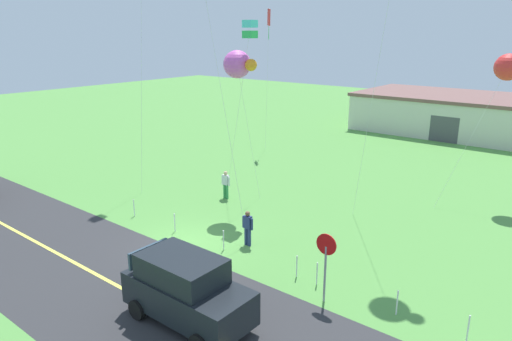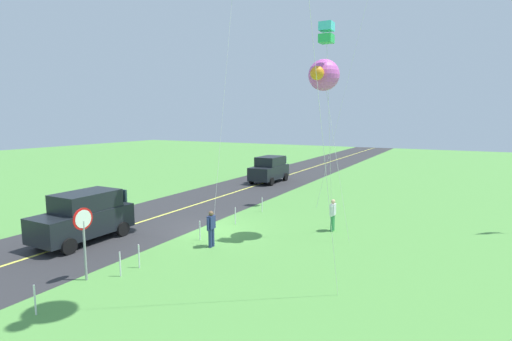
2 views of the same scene
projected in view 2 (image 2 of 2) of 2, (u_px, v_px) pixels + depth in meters
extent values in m
cube|color=#549342|center=(208.00, 230.00, 19.54)|extent=(120.00, 120.00, 0.10)
cube|color=#2D2D30|center=(149.00, 220.00, 21.42)|extent=(120.00, 7.00, 0.00)
cube|color=#E5E04C|center=(149.00, 219.00, 21.42)|extent=(120.00, 0.16, 0.00)
cube|color=black|center=(83.00, 222.00, 17.53)|extent=(4.40, 1.90, 1.10)
cube|color=black|center=(86.00, 201.00, 17.62)|extent=(2.73, 1.75, 0.80)
cube|color=#334756|center=(65.00, 205.00, 16.68)|extent=(0.10, 1.62, 0.64)
cube|color=#334756|center=(114.00, 195.00, 19.04)|extent=(0.10, 1.62, 0.60)
cylinder|color=black|center=(69.00, 246.00, 15.91)|extent=(0.68, 0.22, 0.68)
cylinder|color=black|center=(40.00, 239.00, 16.81)|extent=(0.68, 0.22, 0.68)
cylinder|color=black|center=(123.00, 229.00, 18.41)|extent=(0.68, 0.22, 0.68)
cylinder|color=black|center=(95.00, 224.00, 19.30)|extent=(0.68, 0.22, 0.68)
cube|color=black|center=(269.00, 172.00, 33.80)|extent=(4.40, 1.90, 1.10)
cube|color=black|center=(270.00, 161.00, 33.89)|extent=(2.73, 1.75, 0.80)
cube|color=#334756|center=(265.00, 162.00, 32.95)|extent=(0.10, 1.62, 0.64)
cube|color=#334756|center=(278.00, 159.00, 35.31)|extent=(0.10, 1.62, 0.60)
cylinder|color=black|center=(271.00, 182.00, 32.18)|extent=(0.68, 0.22, 0.68)
cylinder|color=black|center=(252.00, 180.00, 33.08)|extent=(0.68, 0.22, 0.68)
cylinder|color=black|center=(286.00, 177.00, 34.67)|extent=(0.68, 0.22, 0.68)
cylinder|color=black|center=(267.00, 175.00, 35.57)|extent=(0.68, 0.22, 0.68)
cylinder|color=gray|center=(85.00, 251.00, 13.29)|extent=(0.08, 0.08, 2.10)
cylinder|color=red|center=(83.00, 219.00, 13.13)|extent=(0.76, 0.04, 0.76)
cylinder|color=white|center=(83.00, 219.00, 13.12)|extent=(0.62, 0.01, 0.62)
cylinder|color=#338C4C|center=(333.00, 222.00, 19.28)|extent=(0.16, 0.16, 0.82)
cylinder|color=#338C4C|center=(332.00, 223.00, 19.13)|extent=(0.16, 0.16, 0.82)
cube|color=silver|center=(333.00, 209.00, 19.11)|extent=(0.36, 0.22, 0.56)
cylinder|color=silver|center=(334.00, 209.00, 19.33)|extent=(0.10, 0.10, 0.52)
cylinder|color=silver|center=(331.00, 211.00, 18.91)|extent=(0.10, 0.10, 0.52)
sphere|color=#D8AD84|center=(333.00, 202.00, 19.06)|extent=(0.22, 0.22, 0.22)
cylinder|color=navy|center=(213.00, 237.00, 16.91)|extent=(0.16, 0.16, 0.82)
cylinder|color=navy|center=(210.00, 238.00, 16.75)|extent=(0.16, 0.16, 0.82)
cube|color=navy|center=(211.00, 222.00, 16.74)|extent=(0.36, 0.22, 0.56)
cylinder|color=navy|center=(214.00, 222.00, 16.96)|extent=(0.10, 0.10, 0.52)
cylinder|color=navy|center=(208.00, 225.00, 16.54)|extent=(0.10, 0.10, 0.52)
sphere|color=brown|center=(211.00, 213.00, 16.69)|extent=(0.22, 0.22, 0.22)
cylinder|color=silver|center=(330.00, 140.00, 17.86)|extent=(1.78, 0.06, 9.18)
cube|color=#4CD8D8|center=(327.00, 27.00, 16.43)|extent=(0.56, 0.56, 0.36)
cube|color=green|center=(326.00, 39.00, 16.50)|extent=(0.56, 0.56, 0.36)
cylinder|color=silver|center=(223.00, 105.00, 17.15)|extent=(2.41, 0.19, 12.31)
cylinder|color=silver|center=(350.00, 72.00, 23.38)|extent=(2.19, 3.10, 16.64)
cylinder|color=silver|center=(337.00, 159.00, 17.37)|extent=(0.33, 1.49, 7.49)
sphere|color=#D859BF|center=(324.00, 75.00, 17.36)|extent=(1.40, 1.40, 1.40)
sphere|color=orange|center=(317.00, 73.00, 16.58)|extent=(0.60, 0.60, 0.60)
cylinder|color=silver|center=(315.00, 62.00, 10.73)|extent=(2.01, 1.13, 14.20)
cylinder|color=silver|center=(262.00, 204.00, 23.13)|extent=(0.05, 0.05, 0.90)
cylinder|color=silver|center=(235.00, 216.00, 20.46)|extent=(0.05, 0.05, 0.90)
cylinder|color=silver|center=(200.00, 231.00, 17.75)|extent=(0.05, 0.05, 0.90)
cylinder|color=silver|center=(139.00, 256.00, 14.46)|extent=(0.05, 0.05, 0.90)
cylinder|color=silver|center=(120.00, 264.00, 13.67)|extent=(0.05, 0.05, 0.90)
cylinder|color=silver|center=(35.00, 300.00, 10.98)|extent=(0.05, 0.05, 0.90)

